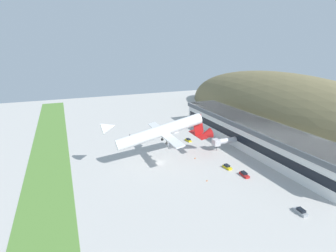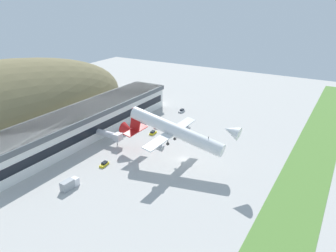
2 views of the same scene
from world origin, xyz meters
The scene contains 12 objects.
ground_plane centered at (0.00, 0.00, 0.00)m, with size 320.21×320.21×0.00m, color #B7B5AF.
grass_strip_foreground centered at (0.00, -42.28, 0.04)m, with size 288.19×16.15×0.08m, color #568438.
terminal_building centered at (-0.83, 48.03, 6.86)m, with size 103.50×18.53×12.11m.
jetway_0 centered at (-2.66, 32.53, 3.99)m, with size 3.38×12.14×5.43m.
cargo_airplane centered at (-2.83, 2.54, 12.36)m, with size 32.99×48.50×14.16m.
service_car_0 centered at (14.88, 22.96, 0.62)m, with size 4.22×1.98×1.50m.
service_car_1 centered at (22.67, 25.18, 0.63)m, with size 4.69×2.01×1.52m.
service_car_2 centered at (47.44, 25.71, 0.64)m, with size 4.35×1.93×1.56m.
service_car_3 centered at (-18.62, 22.52, 0.60)m, with size 4.19×1.99×1.44m.
fuel_truck centered at (-35.80, 22.19, 1.48)m, with size 6.47×2.61×3.09m.
traffic_cone_0 centered at (20.80, 10.40, 0.28)m, with size 0.52×0.52×0.58m.
traffic_cone_1 centered at (1.89, 15.60, 0.28)m, with size 0.52×0.52×0.58m.
Camera 2 is at (-97.93, -50.84, 58.20)m, focal length 35.00 mm.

